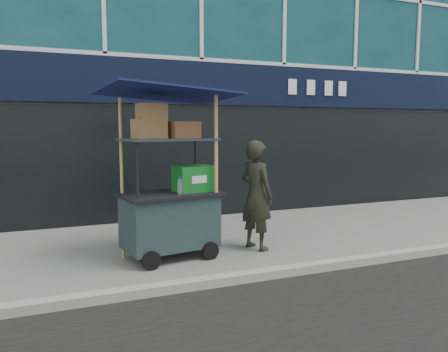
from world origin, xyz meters
name	(u,v)px	position (x,y,z in m)	size (l,w,h in m)	color
ground	(294,269)	(0.00, 0.00, 0.00)	(80.00, 80.00, 0.00)	slate
curb	(301,269)	(0.00, -0.20, 0.06)	(80.00, 0.18, 0.12)	#989990
vendor_cart	(171,199)	(-1.44, 1.18, 0.90)	(2.10, 1.63, 2.57)	#182729
vendor_man	(256,195)	(-0.03, 1.12, 0.88)	(0.64, 0.42, 1.77)	black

